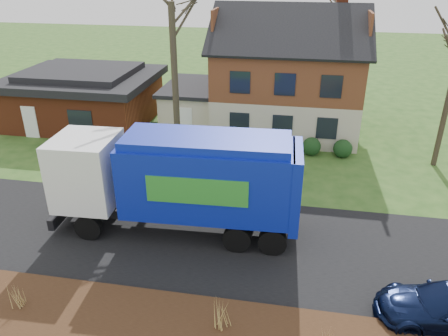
# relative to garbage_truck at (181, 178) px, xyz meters

# --- Properties ---
(ground) EXTENTS (120.00, 120.00, 0.00)m
(ground) POSITION_rel_garbage_truck_xyz_m (1.56, -0.58, -2.51)
(ground) COLOR #274B19
(ground) RESTS_ON ground
(road) EXTENTS (80.00, 7.00, 0.02)m
(road) POSITION_rel_garbage_truck_xyz_m (1.56, -0.58, -2.50)
(road) COLOR black
(road) RESTS_ON ground
(main_house) EXTENTS (12.95, 8.95, 9.26)m
(main_house) POSITION_rel_garbage_truck_xyz_m (3.04, 13.33, 1.52)
(main_house) COLOR beige
(main_house) RESTS_ON ground
(ranch_house) EXTENTS (9.80, 8.20, 3.70)m
(ranch_house) POSITION_rel_garbage_truck_xyz_m (-10.44, 12.42, -0.70)
(ranch_house) COLOR brown
(ranch_house) RESTS_ON ground
(garbage_truck) EXTENTS (10.28, 3.14, 4.36)m
(garbage_truck) POSITION_rel_garbage_truck_xyz_m (0.00, 0.00, 0.00)
(garbage_truck) COLOR black
(garbage_truck) RESTS_ON ground
(silver_sedan) EXTENTS (4.75, 2.74, 1.48)m
(silver_sedan) POSITION_rel_garbage_truck_xyz_m (0.73, 4.47, -1.77)
(silver_sedan) COLOR #A0A3A8
(silver_sedan) RESTS_ON ground
(grass_clump_west) EXTENTS (0.34, 0.28, 0.90)m
(grass_clump_west) POSITION_rel_garbage_truck_xyz_m (-4.03, -5.58, -1.76)
(grass_clump_west) COLOR #AD8D4C
(grass_clump_west) RESTS_ON mulch_verge
(grass_clump_mid) EXTENTS (0.39, 0.32, 1.08)m
(grass_clump_mid) POSITION_rel_garbage_truck_xyz_m (2.70, -5.28, -1.67)
(grass_clump_mid) COLOR tan
(grass_clump_mid) RESTS_ON mulch_verge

